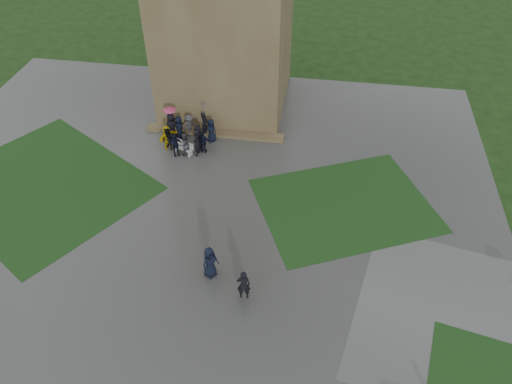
# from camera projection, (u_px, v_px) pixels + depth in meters

# --- Properties ---
(ground) EXTENTS (120.00, 120.00, 0.00)m
(ground) POSITION_uv_depth(u_px,v_px,m) (168.00, 255.00, 24.48)
(ground) COLOR black
(plaza) EXTENTS (34.00, 34.00, 0.02)m
(plaza) POSITION_uv_depth(u_px,v_px,m) (179.00, 227.00, 25.96)
(plaza) COLOR #393936
(plaza) RESTS_ON ground
(lawn_inset_left) EXTENTS (14.10, 13.46, 0.01)m
(lawn_inset_left) POSITION_uv_depth(u_px,v_px,m) (44.00, 186.00, 28.44)
(lawn_inset_left) COLOR #143311
(lawn_inset_left) RESTS_ON plaza
(lawn_inset_right) EXTENTS (11.12, 10.15, 0.01)m
(lawn_inset_right) POSITION_uv_depth(u_px,v_px,m) (345.00, 205.00, 27.20)
(lawn_inset_right) COLOR #143311
(lawn_inset_right) RESTS_ON plaza
(tower_plinth) EXTENTS (9.00, 0.80, 0.22)m
(tower_plinth) POSITION_uv_depth(u_px,v_px,m) (215.00, 133.00, 32.30)
(tower_plinth) COLOR brown
(tower_plinth) RESTS_ON plaza
(bench) EXTENTS (1.42, 0.92, 0.79)m
(bench) POSITION_uv_depth(u_px,v_px,m) (184.00, 147.00, 30.59)
(bench) COLOR beige
(bench) RESTS_ON plaza
(visitor_cluster) EXTENTS (3.57, 3.24, 2.40)m
(visitor_cluster) POSITION_uv_depth(u_px,v_px,m) (185.00, 132.00, 30.89)
(visitor_cluster) COLOR black
(visitor_cluster) RESTS_ON plaza
(pedestrian_mid) EXTENTS (0.98, 1.03, 1.74)m
(pedestrian_mid) POSITION_uv_depth(u_px,v_px,m) (210.00, 262.00, 22.97)
(pedestrian_mid) COLOR black
(pedestrian_mid) RESTS_ON plaza
(pedestrian_near) EXTENTS (0.65, 0.47, 1.67)m
(pedestrian_near) POSITION_uv_depth(u_px,v_px,m) (244.00, 285.00, 22.03)
(pedestrian_near) COLOR black
(pedestrian_near) RESTS_ON plaza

